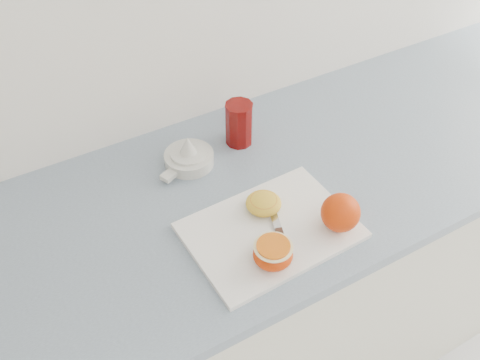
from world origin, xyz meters
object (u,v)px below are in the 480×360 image
Objects in this scene: cutting_board at (271,230)px; half_orange at (273,253)px; counter at (241,299)px; citrus_juicer at (189,157)px; red_tumbler at (239,125)px.

cutting_board is 0.09m from half_orange.
citrus_juicer is at bearing 115.56° from counter.
half_orange is (-0.04, -0.07, 0.03)m from cutting_board.
cutting_board is at bearing 60.22° from half_orange.
citrus_juicer is (-0.01, 0.36, -0.01)m from half_orange.
counter is 15.33× the size of citrus_juicer.
cutting_board reaches higher than counter.
red_tumbler is (0.09, 0.30, 0.05)m from cutting_board.
cutting_board is 2.34× the size of citrus_juicer.
cutting_board is 0.31m from red_tumbler.
half_orange is (-0.05, -0.22, 0.48)m from counter.
cutting_board is (-0.01, -0.14, 0.45)m from counter.
citrus_juicer is 0.15m from red_tumbler.
citrus_juicer is at bearing 100.90° from cutting_board.
counter is 19.92× the size of red_tumbler.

